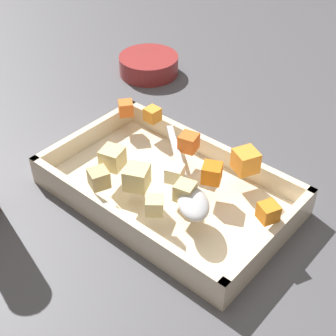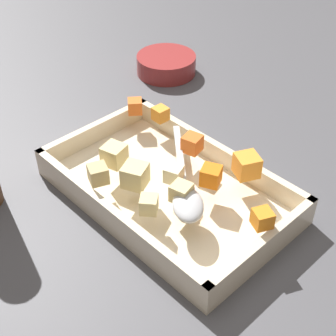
% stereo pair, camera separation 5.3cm
% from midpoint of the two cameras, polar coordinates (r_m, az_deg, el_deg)
% --- Properties ---
extents(ground_plane, '(4.00, 4.00, 0.00)m').
position_cam_midpoint_polar(ground_plane, '(0.78, 2.01, -2.39)').
color(ground_plane, '#4C4C51').
extents(baking_dish, '(0.37, 0.23, 0.05)m').
position_cam_midpoint_polar(baking_dish, '(0.75, 2.01, -2.65)').
color(baking_dish, beige).
rests_on(baking_dish, ground_plane).
extents(carrot_chunk_mid_left, '(0.03, 0.03, 0.02)m').
position_cam_midpoint_polar(carrot_chunk_mid_left, '(0.66, 13.30, -5.62)').
color(carrot_chunk_mid_left, orange).
rests_on(carrot_chunk_mid_left, baking_dish).
extents(carrot_chunk_mid_right, '(0.04, 0.04, 0.03)m').
position_cam_midpoint_polar(carrot_chunk_mid_right, '(0.71, 7.11, -0.95)').
color(carrot_chunk_mid_right, orange).
rests_on(carrot_chunk_mid_right, baking_dish).
extents(carrot_chunk_heap_top, '(0.03, 0.03, 0.02)m').
position_cam_midpoint_polar(carrot_chunk_heap_top, '(0.86, -2.07, 7.10)').
color(carrot_chunk_heap_top, orange).
rests_on(carrot_chunk_heap_top, baking_dish).
extents(carrot_chunk_near_spoon, '(0.02, 0.02, 0.02)m').
position_cam_midpoint_polar(carrot_chunk_near_spoon, '(0.84, 0.93, 6.23)').
color(carrot_chunk_near_spoon, orange).
rests_on(carrot_chunk_near_spoon, baking_dish).
extents(carrot_chunk_far_right, '(0.03, 0.03, 0.03)m').
position_cam_midpoint_polar(carrot_chunk_far_right, '(0.77, 4.72, 2.82)').
color(carrot_chunk_far_right, orange).
rests_on(carrot_chunk_far_right, baking_dish).
extents(carrot_chunk_corner_nw, '(0.04, 0.04, 0.03)m').
position_cam_midpoint_polar(carrot_chunk_corner_nw, '(0.73, 11.14, 0.24)').
color(carrot_chunk_corner_nw, orange).
rests_on(carrot_chunk_corner_nw, baking_dish).
extents(potato_chunk_back_center, '(0.03, 0.03, 0.02)m').
position_cam_midpoint_polar(potato_chunk_back_center, '(0.71, 2.79, -0.75)').
color(potato_chunk_back_center, beige).
rests_on(potato_chunk_back_center, baking_dish).
extents(potato_chunk_corner_sw, '(0.03, 0.03, 0.03)m').
position_cam_midpoint_polar(potato_chunk_corner_sw, '(0.68, 3.76, -2.89)').
color(potato_chunk_corner_sw, '#E0CC89').
rests_on(potato_chunk_corner_sw, baking_dish).
extents(potato_chunk_center, '(0.04, 0.04, 0.03)m').
position_cam_midpoint_polar(potato_chunk_center, '(0.74, -4.21, 1.47)').
color(potato_chunk_center, '#E0CC89').
rests_on(potato_chunk_center, baking_dish).
extents(potato_chunk_corner_ne, '(0.03, 0.03, 0.02)m').
position_cam_midpoint_polar(potato_chunk_corner_ne, '(0.66, 0.05, -4.30)').
color(potato_chunk_corner_ne, '#E0CC89').
rests_on(potato_chunk_corner_ne, baking_dish).
extents(potato_chunk_rim_edge, '(0.03, 0.03, 0.03)m').
position_cam_midpoint_polar(potato_chunk_rim_edge, '(0.71, -5.98, -0.76)').
color(potato_chunk_rim_edge, tan).
rests_on(potato_chunk_rim_edge, baking_dish).
extents(potato_chunk_corner_se, '(0.04, 0.04, 0.03)m').
position_cam_midpoint_polar(potato_chunk_corner_se, '(0.70, -1.92, -0.76)').
color(potato_chunk_corner_se, '#E0CC89').
rests_on(potato_chunk_corner_se, baking_dish).
extents(serving_spoon, '(0.19, 0.17, 0.02)m').
position_cam_midpoint_polar(serving_spoon, '(0.68, 4.46, -3.58)').
color(serving_spoon, silver).
rests_on(serving_spoon, baking_dish).
extents(small_prep_bowl, '(0.13, 0.13, 0.04)m').
position_cam_midpoint_polar(small_prep_bowl, '(1.08, 1.22, 11.84)').
color(small_prep_bowl, maroon).
rests_on(small_prep_bowl, ground_plane).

